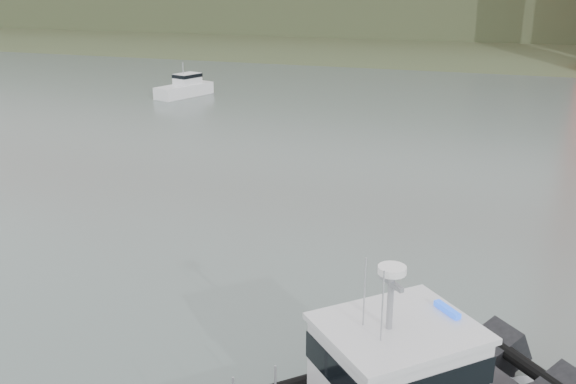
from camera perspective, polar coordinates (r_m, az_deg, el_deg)
name	(u,v)px	position (r m, az deg, el deg)	size (l,w,h in m)	color
ground	(220,349)	(22.76, -6.09, -13.69)	(400.00, 400.00, 0.00)	#4D5C58
headlands	(476,2)	(143.13, 16.34, 15.90)	(500.00, 105.36, 27.12)	#364527
motorboat	(185,87)	(69.80, -9.13, 9.17)	(4.17, 7.07, 3.69)	silver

